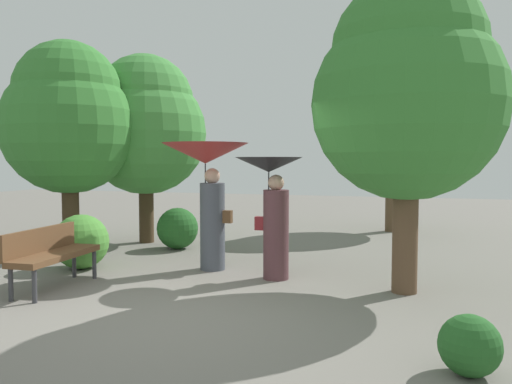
{
  "coord_description": "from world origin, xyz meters",
  "views": [
    {
      "loc": [
        2.56,
        -5.19,
        1.75
      ],
      "look_at": [
        0.0,
        2.76,
        1.23
      ],
      "focal_mm": 35.49,
      "sensor_mm": 36.0,
      "label": 1
    }
  ],
  "objects": [
    {
      "name": "tree_mid_right",
      "position": [
        1.96,
        7.7,
        2.78
      ],
      "size": [
        2.38,
        2.38,
        4.21
      ],
      "color": "brown",
      "rests_on": "ground"
    },
    {
      "name": "tree_near_left",
      "position": [
        -2.98,
        4.35,
        2.53
      ],
      "size": [
        2.59,
        2.59,
        3.99
      ],
      "color": "#42301E",
      "rests_on": "ground"
    },
    {
      "name": "ground_plane",
      "position": [
        0.0,
        0.0,
        0.0
      ],
      "size": [
        40.0,
        40.0,
        0.0
      ],
      "primitive_type": "plane",
      "color": "slate"
    },
    {
      "name": "bush_path_right",
      "position": [
        2.98,
        -0.84,
        0.25
      ],
      "size": [
        0.5,
        0.5,
        0.5
      ],
      "primitive_type": "sphere",
      "color": "#235B23",
      "rests_on": "ground"
    },
    {
      "name": "bush_path_left",
      "position": [
        -2.62,
        1.67,
        0.44
      ],
      "size": [
        0.88,
        0.88,
        0.88
      ],
      "primitive_type": "sphere",
      "color": "#4C9338",
      "rests_on": "ground"
    },
    {
      "name": "tree_mid_left",
      "position": [
        -3.78,
        2.91,
        2.58
      ],
      "size": [
        2.51,
        2.51,
        4.01
      ],
      "color": "#42301E",
      "rests_on": "ground"
    },
    {
      "name": "tree_near_right",
      "position": [
        2.41,
        1.73,
        2.68
      ],
      "size": [
        2.5,
        2.5,
        4.13
      ],
      "color": "brown",
      "rests_on": "ground"
    },
    {
      "name": "bush_behind_bench",
      "position": [
        -1.98,
        3.82,
        0.41
      ],
      "size": [
        0.82,
        0.82,
        0.82
      ],
      "primitive_type": "sphere",
      "color": "#235B23",
      "rests_on": "ground"
    },
    {
      "name": "park_bench",
      "position": [
        -2.2,
        0.45,
        0.51
      ],
      "size": [
        0.59,
        1.53,
        0.83
      ],
      "rotation": [
        0.0,
        0.0,
        1.64
      ],
      "color": "#38383D",
      "rests_on": "ground"
    },
    {
      "name": "person_left",
      "position": [
        -0.66,
        2.26,
        1.56
      ],
      "size": [
        1.39,
        1.39,
        2.03
      ],
      "rotation": [
        0.0,
        0.0,
        1.57
      ],
      "color": "#474C56",
      "rests_on": "ground"
    },
    {
      "name": "person_right",
      "position": [
        0.51,
        1.95,
        1.22
      ],
      "size": [
        1.0,
        1.0,
        1.8
      ],
      "rotation": [
        0.0,
        0.0,
        1.57
      ],
      "color": "#563338",
      "rests_on": "ground"
    }
  ]
}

